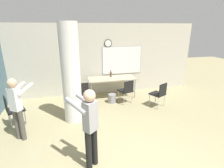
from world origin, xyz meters
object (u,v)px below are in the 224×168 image
folding_table (112,79)px  chair_by_left_wall (12,108)px  chair_mid_room (159,93)px  chair_table_left (82,92)px  chair_table_right (126,90)px  person_watching_back (17,105)px  person_playing_front (90,123)px  bottle_on_table (111,74)px

folding_table → chair_by_left_wall: bearing=-155.8°
chair_mid_room → chair_table_left: (-2.55, 0.70, 0.00)m
chair_by_left_wall → chair_table_right: bearing=11.3°
person_watching_back → folding_table: bearing=37.5°
folding_table → chair_table_right: 0.83m
chair_by_left_wall → person_playing_front: 2.83m
chair_mid_room → chair_by_left_wall: 4.54m
chair_by_left_wall → chair_table_left: bearing=23.2°
person_playing_front → person_watching_back: person_playing_front is taller
person_playing_front → person_watching_back: (-1.56, 1.30, -0.03)m
chair_mid_room → bottle_on_table: bearing=132.9°
folding_table → bottle_on_table: size_ratio=6.42×
chair_table_left → person_playing_front: size_ratio=0.54×
chair_mid_room → chair_table_left: same height
bottle_on_table → folding_table: bearing=-92.1°
chair_mid_room → chair_table_right: 1.14m
folding_table → chair_table_right: chair_table_right is taller
chair_table_right → person_playing_front: 3.22m
folding_table → chair_table_left: bearing=-154.2°
bottle_on_table → person_playing_front: (-1.26, -3.64, 0.07)m
folding_table → person_playing_front: person_playing_front is taller
chair_mid_room → chair_table_left: 2.65m
chair_mid_room → chair_table_left: bearing=164.6°
chair_mid_room → person_watching_back: bearing=-168.1°
bottle_on_table → chair_table_right: bearing=-67.7°
folding_table → chair_table_right: bearing=-62.2°
chair_by_left_wall → person_playing_front: bearing=-46.6°
chair_by_left_wall → chair_table_right: 3.61m
bottle_on_table → chair_by_left_wall: bearing=-153.2°
chair_table_right → chair_mid_room: bearing=-29.7°
person_playing_front → chair_mid_room: bearing=39.8°
person_playing_front → person_watching_back: size_ratio=1.04×
chair_mid_room → chair_by_left_wall: (-4.53, -0.14, 0.00)m
chair_table_left → bottle_on_table: bearing=32.4°
person_watching_back → chair_mid_room: bearing=11.9°
chair_mid_room → person_playing_front: (-2.61, -2.18, 0.44)m
chair_mid_room → chair_by_left_wall: same height
folding_table → chair_by_left_wall: 3.48m
chair_table_right → person_watching_back: bearing=-155.6°
chair_mid_room → chair_table_left: size_ratio=1.00×
chair_table_right → person_playing_front: bearing=-120.6°
person_playing_front → chair_by_left_wall: bearing=133.4°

